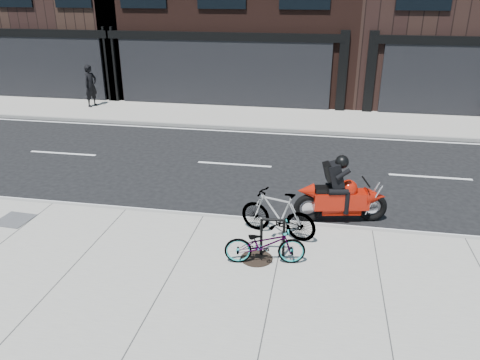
% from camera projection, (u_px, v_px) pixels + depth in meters
% --- Properties ---
extents(ground, '(120.00, 120.00, 0.00)m').
position_uv_depth(ground, '(221.00, 189.00, 13.23)').
color(ground, black).
rests_on(ground, ground).
extents(sidewalk_near, '(60.00, 6.00, 0.13)m').
position_uv_depth(sidewalk_near, '(162.00, 292.00, 8.66)').
color(sidewalk_near, gray).
rests_on(sidewalk_near, ground).
extents(sidewalk_far, '(60.00, 3.50, 0.13)m').
position_uv_depth(sidewalk_far, '(260.00, 117.00, 20.25)').
color(sidewalk_far, gray).
rests_on(sidewalk_far, ground).
extents(bike_rack, '(0.51, 0.10, 0.86)m').
position_uv_depth(bike_rack, '(273.00, 234.00, 9.51)').
color(bike_rack, black).
rests_on(bike_rack, sidewalk_near).
extents(bicycle_front, '(1.69, 0.82, 0.85)m').
position_uv_depth(bicycle_front, '(265.00, 244.00, 9.30)').
color(bicycle_front, gray).
rests_on(bicycle_front, sidewalk_near).
extents(bicycle_rear, '(1.86, 1.03, 1.07)m').
position_uv_depth(bicycle_rear, '(278.00, 214.00, 10.30)').
color(bicycle_rear, gray).
rests_on(bicycle_rear, sidewalk_near).
extents(motorcycle, '(2.26, 0.79, 1.70)m').
position_uv_depth(motorcycle, '(345.00, 195.00, 11.17)').
color(motorcycle, black).
rests_on(motorcycle, ground).
extents(pedestrian, '(0.66, 0.80, 1.91)m').
position_uv_depth(pedestrian, '(91.00, 86.00, 21.52)').
color(pedestrian, black).
rests_on(pedestrian, sidewalk_far).
extents(manhole_cover, '(0.69, 0.69, 0.02)m').
position_uv_depth(manhole_cover, '(257.00, 258.00, 9.59)').
color(manhole_cover, black).
rests_on(manhole_cover, sidewalk_near).
extents(utility_grate, '(0.79, 0.79, 0.02)m').
position_uv_depth(utility_grate, '(14.00, 220.00, 11.17)').
color(utility_grate, '#444446').
rests_on(utility_grate, sidewalk_near).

